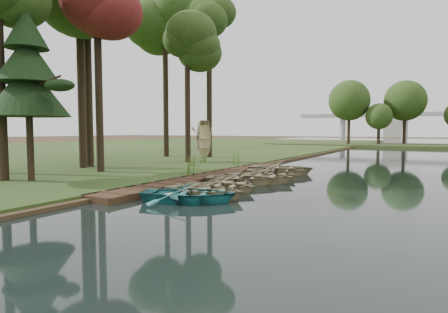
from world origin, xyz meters
The scene contains 24 objects.
ground centered at (0.00, 0.00, 0.00)m, with size 300.00×300.00×0.00m, color #3D2F1D.
boardwalk centered at (-1.60, 0.00, 0.15)m, with size 1.60×16.00×0.30m, color #372315.
peninsula centered at (8.00, 50.00, 0.23)m, with size 50.00×14.00×0.45m, color #34401C.
far_trees centered at (4.67, 50.00, 6.43)m, with size 45.60×5.60×8.80m.
building_b centered at (-5.00, 145.00, 6.00)m, with size 8.00×8.00×12.00m, color #A5A5A0.
rowboat_0 centered at (1.22, -6.02, 0.42)m, with size 2.55×3.57×0.74m, color #2A7475.
rowboat_1 centered at (1.23, -4.93, 0.41)m, with size 2.51×3.51×0.73m, color #BBB188.
rowboat_2 centered at (1.09, -3.48, 0.38)m, with size 2.25×3.15×0.65m, color #BBB188.
rowboat_3 centered at (0.86, -2.16, 0.38)m, with size 2.25×3.15×0.65m, color #BBB188.
rowboat_4 centered at (0.83, -1.04, 0.42)m, with size 2.54×3.55×0.74m, color #BBB188.
rowboat_5 centered at (1.30, 0.31, 0.42)m, with size 2.57×3.60×0.75m, color #BBB188.
rowboat_6 centered at (1.28, 1.94, 0.38)m, with size 2.24×3.14×0.65m, color #BBB188.
rowboat_7 centered at (1.15, 3.08, 0.41)m, with size 2.49×3.48×0.72m, color #BBB188.
rowboat_8 centered at (0.89, 4.35, 0.46)m, with size 2.83×3.96×0.82m, color #BBB188.
stored_rowboat centered at (-6.40, 6.93, 0.63)m, with size 2.28×3.19×0.66m, color #BBB188.
tree_2 centered at (-7.96, -1.92, 9.57)m, with size 4.11×4.11×11.15m.
tree_4 centered at (-7.22, 5.94, 8.86)m, with size 3.73×3.73×10.29m.
tree_5 centered at (-12.63, 10.16, 12.36)m, with size 5.48×5.48×14.51m.
tree_6 centered at (-8.82, 11.64, 12.05)m, with size 4.20×4.20×13.79m.
pine_tree centered at (-7.81, -6.36, 5.43)m, with size 3.80×3.80×8.19m.
reeds_0 centered at (-2.60, -0.54, 0.84)m, with size 0.60×0.60×1.07m, color #3F661E.
reeds_1 centered at (-5.36, 3.87, 0.76)m, with size 0.60×0.60×0.91m, color #3F661E.
reeds_2 centered at (-6.15, 6.47, 0.83)m, with size 0.60×0.60×1.05m, color #3F661E.
reeds_3 centered at (-2.97, 5.67, 0.86)m, with size 0.60×0.60×1.12m, color #3F661E.
Camera 1 is at (9.21, -17.40, 2.72)m, focal length 30.00 mm.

